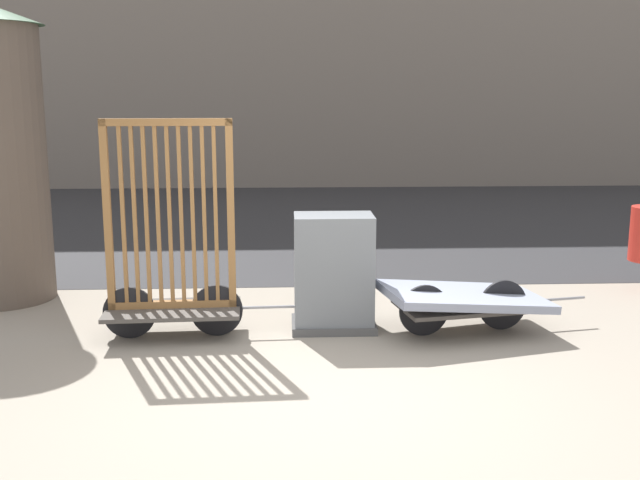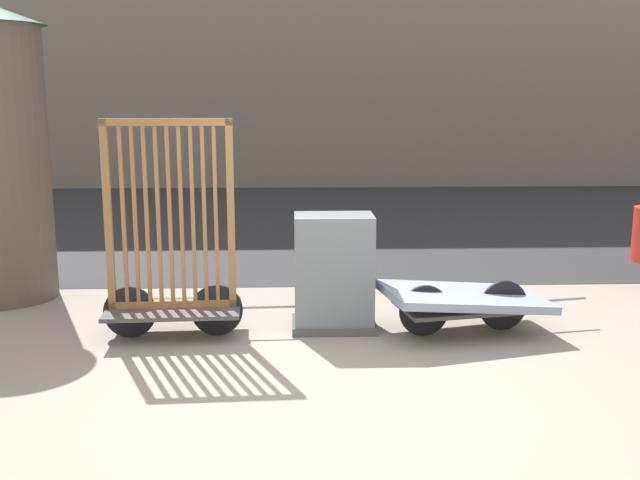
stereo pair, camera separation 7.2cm
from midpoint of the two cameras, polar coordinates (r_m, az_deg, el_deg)
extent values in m
plane|color=gray|center=(6.11, 0.90, -11.78)|extent=(60.00, 60.00, 0.00)
cube|color=#2D2D30|center=(14.30, -0.89, 1.54)|extent=(56.00, 10.10, 0.01)
cube|color=#4C4742|center=(7.57, -10.83, -5.20)|extent=(1.34, 0.78, 0.04)
cylinder|color=black|center=(7.54, -7.59, -5.31)|extent=(0.52, 0.06, 0.52)
cylinder|color=black|center=(7.63, -14.02, -5.35)|extent=(0.52, 0.06, 0.52)
cylinder|color=gray|center=(7.52, -3.17, -5.11)|extent=(0.70, 0.06, 0.03)
cube|color=olive|center=(7.55, -10.84, -4.79)|extent=(1.25, 0.13, 0.07)
cube|color=olive|center=(7.28, -11.36, 8.80)|extent=(1.25, 0.13, 0.07)
cube|color=olive|center=(7.45, -15.59, 1.78)|extent=(0.07, 0.07, 1.85)
cube|color=olive|center=(7.32, -6.52, 1.96)|extent=(0.07, 0.07, 1.85)
cube|color=olive|center=(7.42, -14.49, 1.81)|extent=(0.04, 0.05, 1.78)
cube|color=olive|center=(7.41, -13.64, 1.82)|extent=(0.04, 0.05, 1.78)
cube|color=olive|center=(7.39, -12.80, 1.84)|extent=(0.04, 0.05, 1.78)
cube|color=olive|center=(7.38, -11.95, 1.86)|extent=(0.04, 0.05, 1.78)
cube|color=olive|center=(7.36, -11.09, 1.88)|extent=(0.04, 0.05, 1.78)
cube|color=olive|center=(7.35, -10.24, 1.89)|extent=(0.04, 0.05, 1.78)
cube|color=olive|center=(7.34, -9.38, 1.91)|extent=(0.04, 0.05, 1.78)
cube|color=olive|center=(7.33, -8.52, 1.92)|extent=(0.04, 0.05, 1.78)
cube|color=olive|center=(7.33, -7.66, 1.94)|extent=(0.04, 0.05, 1.78)
cube|color=#4C4742|center=(7.68, 11.21, -4.96)|extent=(1.42, 0.95, 0.04)
cylinder|color=black|center=(7.87, 14.05, -4.86)|extent=(0.51, 0.13, 0.52)
cylinder|color=black|center=(7.53, 8.23, -5.35)|extent=(0.51, 0.13, 0.52)
cylinder|color=gray|center=(8.13, 17.72, -4.38)|extent=(0.69, 0.16, 0.03)
cube|color=#8C93A8|center=(7.66, 11.24, -4.26)|extent=(1.77, 1.21, 0.23)
cube|color=#4C4C4C|center=(7.74, 1.31, -6.46)|extent=(0.85, 0.58, 0.08)
cube|color=slate|center=(7.60, 1.33, -2.48)|extent=(0.79, 0.52, 1.18)
camera|label=1|loc=(0.04, -89.72, 0.06)|focal=42.00mm
camera|label=2|loc=(0.04, 90.28, -0.06)|focal=42.00mm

